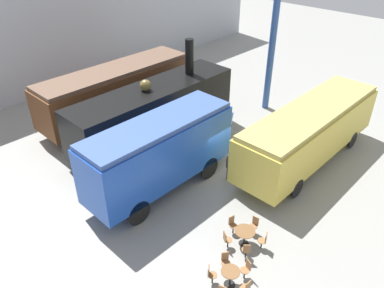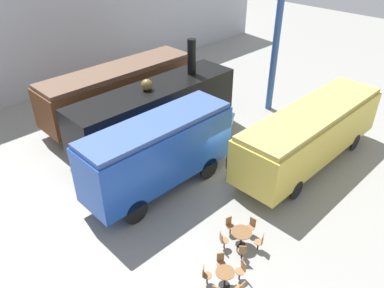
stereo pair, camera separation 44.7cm
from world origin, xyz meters
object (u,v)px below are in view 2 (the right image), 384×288
Objects in this scene: cafe_chair_0 at (230,224)px; visitor_person at (229,166)px; passenger_coach_wooden at (120,88)px; passenger_coach_vintage at (311,132)px; streamlined_locomotive at (169,145)px; steam_locomotive at (156,110)px; cafe_table_mid at (225,276)px; cafe_table_near at (241,235)px.

visitor_person reaches higher than cafe_chair_0.
passenger_coach_wooden is 12.40m from passenger_coach_vintage.
streamlined_locomotive reaches higher than passenger_coach_wooden.
passenger_coach_wooden is 4.14m from steam_locomotive.
steam_locomotive reaches higher than visitor_person.
visitor_person is at bearing 143.74° from cafe_chair_0.
passenger_coach_vintage is 6.46× the size of visitor_person.
streamlined_locomotive reaches higher than passenger_coach_vintage.
streamlined_locomotive is at bearing 149.55° from passenger_coach_vintage.
steam_locomotive is at bearing 173.43° from cafe_chair_0.
steam_locomotive reaches higher than passenger_coach_wooden.
steam_locomotive is 11.10m from cafe_table_mid.
streamlined_locomotive is 5.60m from cafe_table_near.
steam_locomotive is (-0.35, -4.13, -0.01)m from passenger_coach_wooden.
visitor_person is (0.10, -5.60, -1.21)m from steam_locomotive.
passenger_coach_vintage is (4.10, -11.70, -0.16)m from passenger_coach_wooden.
cafe_table_near is 0.81m from cafe_chair_0.
passenger_coach_vintage is 4.89m from visitor_person.
steam_locomotive reaches higher than cafe_chair_0.
cafe_chair_0 is 3.87m from visitor_person.
cafe_table_near is at bearing -169.57° from passenger_coach_vintage.
streamlined_locomotive is at bearing 65.81° from cafe_table_mid.
passenger_coach_vintage is 7.40m from cafe_chair_0.
visitor_person is (3.06, 3.33, 0.29)m from cafe_table_near.
cafe_table_mid is (-2.02, -0.86, -0.02)m from cafe_table_near.
passenger_coach_vintage is 13.61× the size of cafe_table_mid.
passenger_coach_wooden is 1.02× the size of passenger_coach_vintage.
steam_locomotive is at bearing 63.02° from cafe_table_mid.
cafe_chair_0 is at bearing 77.66° from cafe_table_near.
streamlined_locomotive is at bearing 139.93° from visitor_person.
steam_locomotive reaches higher than passenger_coach_vintage.
passenger_coach_wooden is 8.19m from streamlined_locomotive.
passenger_coach_wooden is 13.88× the size of cafe_table_mid.
passenger_coach_wooden is 13.56m from cafe_table_near.
passenger_coach_wooden is 6.59× the size of visitor_person.
cafe_table_mid is at bearing -140.46° from visitor_person.
streamlined_locomotive is (-2.22, -3.64, 0.19)m from steam_locomotive.
passenger_coach_vintage is (6.67, -3.92, -0.34)m from streamlined_locomotive.
visitor_person is (5.08, 4.20, 0.31)m from cafe_table_mid.
steam_locomotive is 1.02× the size of passenger_coach_vintage.
passenger_coach_vintage is (4.45, -7.57, -0.15)m from steam_locomotive.
steam_locomotive is 8.75m from cafe_chair_0.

